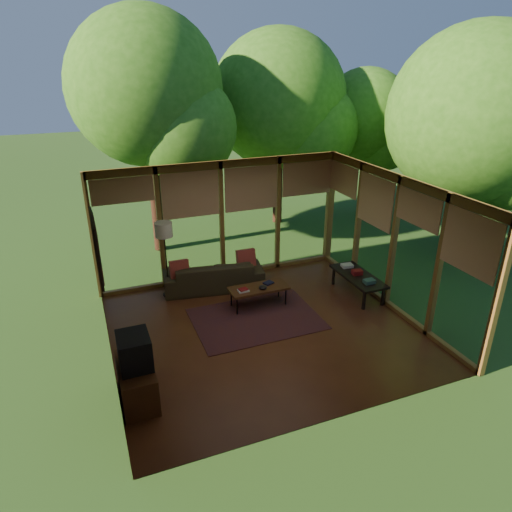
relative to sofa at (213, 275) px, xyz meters
name	(u,v)px	position (x,y,z in m)	size (l,w,h in m)	color
floor	(264,330)	(0.38, -2.00, -0.32)	(5.50, 5.50, 0.00)	brown
ceiling	(265,190)	(0.38, -2.00, 2.38)	(5.50, 5.50, 0.00)	silver
wall_left	(102,291)	(-2.37, -2.00, 1.03)	(0.04, 5.00, 2.70)	silver
wall_front	(338,339)	(0.38, -4.50, 1.03)	(5.50, 0.04, 2.70)	silver
window_wall_back	(222,221)	(0.38, 0.50, 1.03)	(5.50, 0.12, 2.70)	brown
window_wall_right	(393,243)	(3.13, -2.00, 1.03)	(0.12, 5.00, 2.70)	brown
exterior_lawn	(373,187)	(8.38, 6.00, -0.33)	(40.00, 40.00, 0.00)	#2D5520
tree_nw	(145,89)	(-0.69, 2.74, 3.72)	(3.62, 3.62, 5.85)	#371E14
tree_ne	(278,100)	(3.13, 3.67, 3.28)	(3.83, 3.83, 5.52)	#371E14
tree_se	(475,115)	(6.38, -0.34, 3.15)	(4.10, 4.10, 5.53)	#371E14
tree_far	(365,116)	(5.89, 3.38, 2.78)	(2.75, 2.75, 4.48)	#371E14
rug	(256,319)	(0.38, -1.59, -0.31)	(2.42, 1.71, 0.01)	maroon
sofa	(213,275)	(0.00, 0.00, 0.00)	(2.16, 0.85, 0.63)	#362E1B
pillow_left	(180,270)	(-0.75, -0.05, 0.27)	(0.40, 0.13, 0.40)	maroon
pillow_right	(246,259)	(0.75, -0.05, 0.27)	(0.42, 0.14, 0.42)	maroon
ct_book_lower	(243,291)	(0.28, -1.17, 0.13)	(0.21, 0.16, 0.03)	beige
ct_book_upper	(243,289)	(0.28, -1.17, 0.15)	(0.17, 0.13, 0.03)	maroon
ct_book_side	(268,283)	(0.88, -1.04, 0.12)	(0.20, 0.15, 0.03)	black
ct_bowl	(263,287)	(0.68, -1.22, 0.15)	(0.16, 0.16, 0.07)	black
media_cabinet	(137,382)	(-2.09, -3.06, -0.02)	(0.50, 1.00, 0.60)	#522B16
television	(134,351)	(-2.07, -3.06, 0.53)	(0.45, 0.55, 0.50)	black
console_book_a	(369,281)	(2.78, -1.84, 0.18)	(0.22, 0.16, 0.08)	#345B4D
console_book_b	(357,272)	(2.78, -1.39, 0.19)	(0.21, 0.15, 0.10)	maroon
console_book_c	(347,266)	(2.78, -0.99, 0.17)	(0.24, 0.18, 0.07)	beige
floor_lamp	(164,234)	(-1.00, 0.02, 1.09)	(0.36, 0.36, 1.65)	black
coffee_table	(259,289)	(0.63, -1.12, 0.08)	(1.20, 0.50, 0.43)	#522B16
side_console	(358,277)	(2.78, -1.44, 0.09)	(0.60, 1.40, 0.46)	black
wall_painting	(97,247)	(-2.33, -0.60, 1.23)	(0.06, 1.35, 1.15)	black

